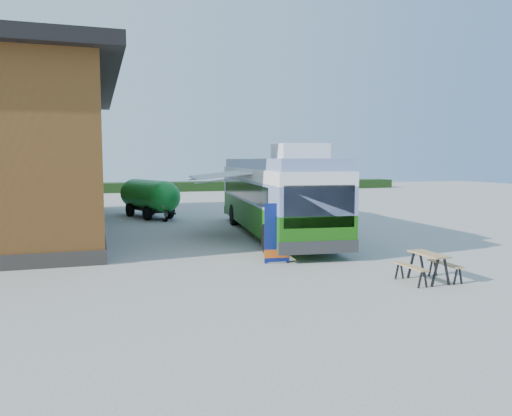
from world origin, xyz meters
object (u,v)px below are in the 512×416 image
object	(u,v)px
bus	(274,193)
picnic_table	(429,261)
banner	(277,239)
person_a	(241,205)
person_b	(164,207)
slurry_tanker	(149,196)

from	to	relation	value
bus	picnic_table	bearing A→B (deg)	-76.59
bus	banner	xyz separation A→B (m)	(-2.02, -5.94, -1.11)
person_a	person_b	bearing A→B (deg)	125.54
picnic_table	slurry_tanker	size ratio (longest dim) A/B	0.25
picnic_table	bus	bearing A→B (deg)	96.09
person_b	bus	bearing A→B (deg)	44.15
picnic_table	person_a	bearing A→B (deg)	92.43
slurry_tanker	person_b	bearing A→B (deg)	-96.26
bus	banner	bearing A→B (deg)	-102.51
person_a	person_b	xyz separation A→B (m)	(-4.44, 0.30, -0.03)
person_a	slurry_tanker	world-z (taller)	slurry_tanker
bus	person_a	size ratio (longest dim) A/B	8.04
banner	person_b	distance (m)	12.73
bus	slurry_tanker	size ratio (longest dim) A/B	2.30
person_b	slurry_tanker	world-z (taller)	slurry_tanker
person_a	banner	bearing A→B (deg)	-150.99
person_b	slurry_tanker	bearing A→B (deg)	-154.73
bus	picnic_table	distance (m)	9.82
slurry_tanker	person_a	bearing A→B (deg)	-47.54
banner	slurry_tanker	xyz separation A→B (m)	(-2.74, 14.86, 0.47)
banner	person_a	size ratio (longest dim) A/B	1.21
banner	picnic_table	size ratio (longest dim) A/B	1.39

